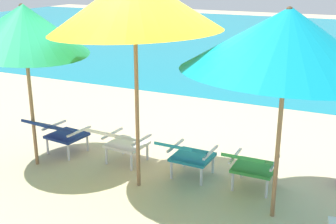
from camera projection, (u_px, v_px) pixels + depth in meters
ground_plane at (238, 98)px, 9.65m from camera, size 40.00×40.00×0.00m
ocean_band at (302, 42)px, 17.09m from camera, size 40.00×18.00×0.01m
lounge_chair_far_left at (58, 131)px, 6.55m from camera, size 0.63×0.93×0.68m
lounge_chair_near_left at (120, 140)px, 6.21m from camera, size 0.60×0.91×0.68m
lounge_chair_near_right at (187, 153)px, 5.78m from camera, size 0.56×0.89×0.68m
lounge_chair_far_right at (251, 164)px, 5.46m from camera, size 0.55×0.88×0.68m
beach_umbrella_left at (24, 27)px, 5.79m from camera, size 2.00×1.96×2.38m
beach_umbrella_center at (135, 3)px, 5.05m from camera, size 2.14×2.11×2.72m
beach_umbrella_right at (287, 41)px, 4.43m from camera, size 3.02×3.03×2.42m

